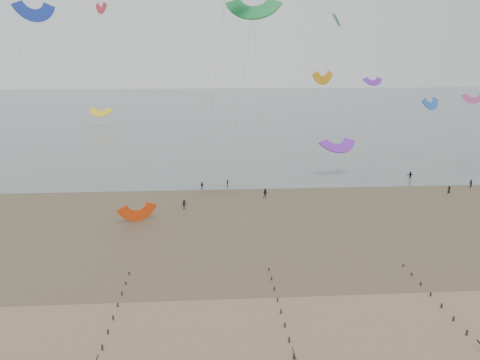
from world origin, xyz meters
name	(u,v)px	position (x,y,z in m)	size (l,w,h in m)	color
ground	(245,323)	(0.00, 0.00, 0.00)	(500.00, 500.00, 0.00)	brown
sea_and_shore	(207,215)	(-4.08, 34.40, 0.01)	(500.00, 665.00, 0.03)	#475654
kitesurfers	(294,188)	(13.74, 47.69, 0.85)	(126.29, 18.96, 1.87)	black
grounded_kite	(138,221)	(-15.76, 32.19, 0.00)	(5.72, 3.00, 4.36)	red
kites_airborne	(202,76)	(-5.23, 89.06, 21.49)	(224.07, 121.80, 44.26)	yellow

